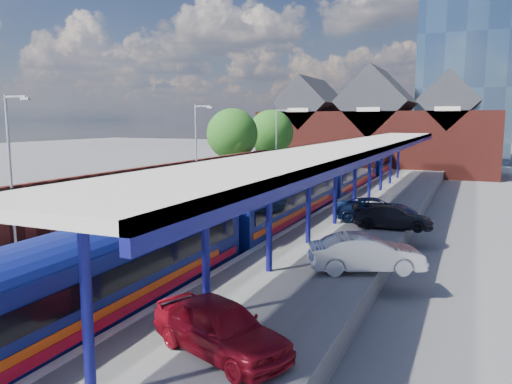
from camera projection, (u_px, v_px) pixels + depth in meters
ground at (313, 203)px, 41.75m from camera, size 240.00×240.00×0.00m
ballast_bed at (268, 226)px, 32.69m from camera, size 6.00×76.00×0.06m
rails at (268, 224)px, 32.68m from camera, size 4.51×76.00×0.14m
left_platform at (195, 213)px, 34.82m from camera, size 5.00×76.00×1.00m
right_platform at (359, 227)px, 30.23m from camera, size 6.00×76.00×1.00m
coping_left at (225, 208)px, 33.80m from camera, size 0.30×76.00×0.05m
coping_right at (314, 215)px, 31.29m from camera, size 0.30×76.00×0.05m
yellow_line at (217, 207)px, 34.05m from camera, size 0.14×76.00×0.01m
train at (319, 184)px, 37.82m from camera, size 3.05×65.94×3.45m
canopy at (360, 146)px, 31.53m from camera, size 4.50×52.00×4.48m
lamp_post_b at (12, 164)px, 21.83m from camera, size 1.48×0.18×7.00m
lamp_post_c at (198, 147)px, 36.33m from camera, size 1.48×0.18×7.00m
lamp_post_d at (277, 139)px, 50.82m from camera, size 1.48×0.18×7.00m
platform_sign at (227, 176)px, 37.93m from camera, size 0.55×0.08×2.50m
brick_wall at (101, 195)px, 29.72m from camera, size 0.35×50.00×3.86m
station_building at (377, 131)px, 66.34m from camera, size 30.00×12.12×13.78m
glass_tower at (468, 37)px, 80.18m from camera, size 14.20×14.20×40.30m
tree_near at (233, 136)px, 50.46m from camera, size 5.20×5.20×8.10m
tree_far at (272, 134)px, 57.31m from camera, size 5.20×5.20×8.10m
parked_car_red at (220, 327)px, 12.64m from camera, size 4.46×3.08×1.41m
parked_car_silver at (366, 253)px, 19.54m from camera, size 4.69×3.27×1.46m
parked_car_dark at (393, 217)px, 27.39m from camera, size 4.43×2.09×1.25m
parked_car_blue at (376, 209)px, 29.49m from camera, size 5.23×3.41×1.34m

